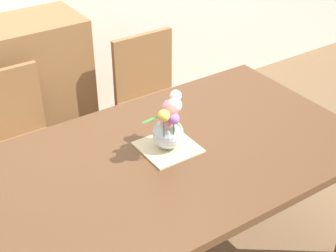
{
  "coord_description": "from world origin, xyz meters",
  "views": [
    {
      "loc": [
        -1.04,
        -1.53,
        2.09
      ],
      "look_at": [
        0.02,
        0.05,
        0.87
      ],
      "focal_mm": 53.95,
      "sensor_mm": 36.0,
      "label": 1
    }
  ],
  "objects": [
    {
      "name": "chair_left",
      "position": [
        -0.45,
        0.87,
        0.52
      ],
      "size": [
        0.42,
        0.42,
        0.9
      ],
      "rotation": [
        0.0,
        0.0,
        3.14
      ],
      "color": "olive",
      "rests_on": "ground_plane"
    },
    {
      "name": "placemat",
      "position": [
        0.02,
        0.05,
        0.76
      ],
      "size": [
        0.25,
        0.25,
        0.01
      ],
      "primitive_type": "cube",
      "color": "#CCB789",
      "rests_on": "dining_table"
    },
    {
      "name": "flower_vase",
      "position": [
        0.02,
        0.04,
        0.89
      ],
      "size": [
        0.21,
        0.22,
        0.26
      ],
      "color": "silver",
      "rests_on": "placemat"
    },
    {
      "name": "dining_table",
      "position": [
        0.0,
        0.0,
        0.67
      ],
      "size": [
        1.8,
        1.05,
        0.75
      ],
      "color": "brown",
      "rests_on": "ground_plane"
    },
    {
      "name": "chair_right",
      "position": [
        0.45,
        0.87,
        0.52
      ],
      "size": [
        0.42,
        0.42,
        0.9
      ],
      "rotation": [
        0.0,
        0.0,
        3.14
      ],
      "color": "olive",
      "rests_on": "ground_plane"
    }
  ]
}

